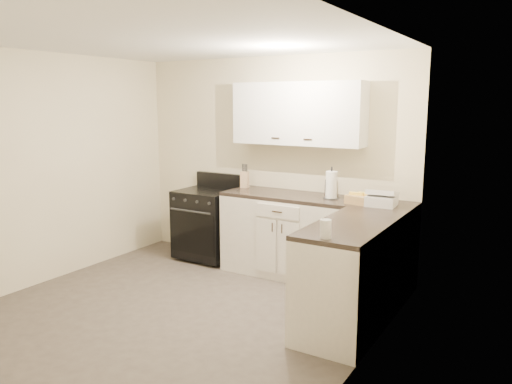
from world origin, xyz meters
The scene contains 19 objects.
floor centered at (0.00, 0.00, 0.00)m, with size 3.60×3.60×0.00m, color #473F38.
ceiling centered at (0.00, 0.00, 2.50)m, with size 3.60×3.60×0.00m, color white.
wall_back centered at (0.00, 1.80, 1.25)m, with size 3.60×3.60×0.00m, color #F0E5BE.
wall_right centered at (1.80, 0.00, 1.25)m, with size 3.60×3.60×0.00m, color #F0E5BE.
wall_left centered at (-1.80, 0.00, 1.25)m, with size 3.60×3.60×0.00m, color #F0E5BE.
base_cabinets_back centered at (0.43, 1.50, 0.45)m, with size 1.55×0.60×0.90m, color silver.
base_cabinets_right centered at (1.50, 0.85, 0.45)m, with size 0.60×1.90×0.90m, color silver.
countertop_back centered at (0.43, 1.50, 0.92)m, with size 1.55×0.60×0.04m, color black.
countertop_right centered at (1.50, 0.85, 0.92)m, with size 0.60×1.90×0.04m, color black.
upper_cabinets centered at (0.43, 1.65, 1.84)m, with size 1.55×0.30×0.70m, color white.
stove centered at (-0.75, 1.48, 0.46)m, with size 0.70×0.60×0.84m, color black.
knife_block centered at (-0.27, 1.62, 1.04)m, with size 0.09×0.08×0.20m, color #D6AD83.
paper_towel centered at (0.91, 1.50, 1.09)m, with size 0.12×0.12×0.30m, color white.
picture_frame centered at (0.80, 1.76, 1.02)m, with size 0.13×0.02×0.16m, color black.
wicker_basket centered at (1.27, 1.39, 0.98)m, with size 0.26×0.17×0.09m, color tan.
countertop_grill centered at (1.49, 1.41, 0.99)m, with size 0.28×0.26×0.10m, color white.
glass_jar centered at (1.49, 0.00, 1.01)m, with size 0.09×0.09×0.14m, color silver.
oven_mitt_near centered at (1.18, 0.44, 0.52)m, with size 0.02×0.14×0.24m, color black.
oven_mitt_far centered at (1.18, 0.51, 0.52)m, with size 0.02×0.14×0.23m, color black.
Camera 1 is at (2.94, -3.45, 1.97)m, focal length 35.00 mm.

